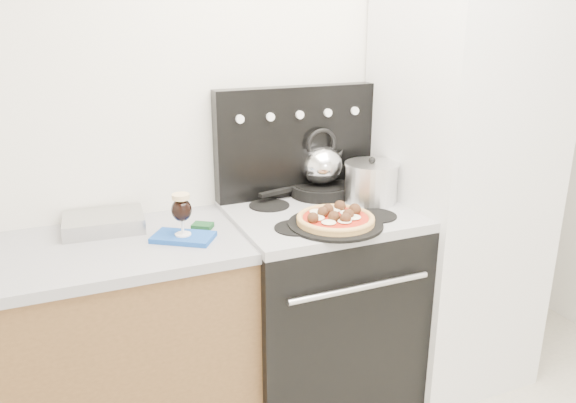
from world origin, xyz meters
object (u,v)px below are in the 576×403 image
skillet (321,189)px  tea_kettle (321,161)px  base_cabinet (61,365)px  fridge (457,187)px  stock_pot (371,183)px  pizza_pan (335,224)px  pizza (336,217)px  stove_body (319,310)px  beer_glass (182,214)px  oven_mitt (183,237)px

skillet → tea_kettle: tea_kettle is taller
base_cabinet → fridge: size_ratio=0.76×
stock_pot → skillet: bearing=133.3°
pizza_pan → pizza: 0.03m
stove_body → beer_glass: beer_glass is taller
skillet → base_cabinet: bearing=-171.4°
base_cabinet → stock_pot: stock_pot is taller
base_cabinet → tea_kettle: 1.38m
oven_mitt → pizza_pan: 0.60m
tea_kettle → pizza_pan: bearing=-101.5°
pizza_pan → base_cabinet: bearing=169.2°
oven_mitt → tea_kettle: 0.77m
stove_body → stock_pot: 0.62m
base_cabinet → pizza_pan: size_ratio=3.80×
fridge → stove_body: bearing=178.0°
fridge → tea_kettle: size_ratio=8.64×
pizza → stock_pot: (0.29, 0.21, 0.05)m
fridge → pizza: size_ratio=6.11×
stove_body → skillet: bearing=63.9°
skillet → stock_pot: (0.16, -0.17, 0.06)m
oven_mitt → pizza: bearing=-13.4°
base_cabinet → pizza: 1.22m
pizza_pan → tea_kettle: 0.44m
pizza_pan → pizza: (0.00, 0.00, 0.03)m
pizza_pan → oven_mitt: bearing=166.6°
pizza → tea_kettle: tea_kettle is taller
stove_body → tea_kettle: (0.10, 0.21, 0.64)m
pizza → pizza_pan: bearing=180.0°
beer_glass → skillet: (0.71, 0.25, -0.06)m
oven_mitt → tea_kettle: bearing=19.3°
pizza_pan → stock_pot: stock_pot is taller
skillet → tea_kettle: size_ratio=1.31×
beer_glass → pizza: 0.60m
oven_mitt → pizza: (0.58, -0.14, 0.04)m
fridge → oven_mitt: 1.31m
stove_body → pizza_pan: pizza_pan is taller
skillet → pizza_pan: bearing=-107.9°
beer_glass → stock_pot: size_ratio=0.72×
pizza → stock_pot: size_ratio=1.34×
pizza_pan → pizza: pizza is taller
beer_glass → pizza_pan: beer_glass is taller
oven_mitt → stock_pot: size_ratio=0.99×
base_cabinet → tea_kettle: bearing=8.6°
stove_body → pizza: bearing=-97.6°
stove_body → skillet: 0.56m
pizza → tea_kettle: 0.43m
base_cabinet → fridge: (1.80, -0.05, 0.52)m
oven_mitt → beer_glass: (0.00, 0.00, 0.09)m
base_cabinet → stove_body: 1.11m
fridge → pizza_pan: fridge is taller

